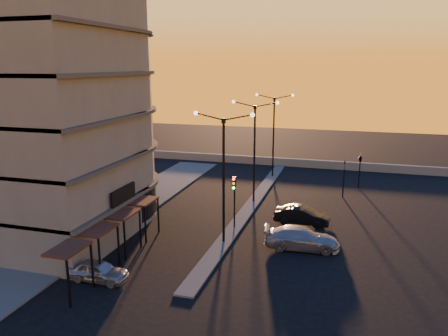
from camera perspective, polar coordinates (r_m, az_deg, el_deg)
ground at (r=32.15m, az=-0.05°, el=-9.74°), size 120.00×120.00×0.00m
sidewalk_west at (r=39.50m, az=-13.20°, el=-5.54°), size 5.00×40.00×0.12m
median at (r=41.23m, az=3.88°, el=-4.40°), size 1.20×36.00×0.12m
parapet at (r=56.07m, az=9.45°, el=0.69°), size 44.00×0.50×1.00m
building at (r=36.15m, az=-22.30°, el=11.27°), size 14.35×17.08×25.00m
streetlamp_near at (r=30.40m, az=-0.05°, el=0.01°), size 4.32×0.32×9.51m
streetlamp_mid at (r=39.89m, az=4.01°, el=3.19°), size 4.32×0.32×9.51m
streetlamp_far at (r=49.59m, az=6.51°, el=5.13°), size 4.32×0.32×9.51m
traffic_light_main at (r=33.77m, az=1.33°, el=-3.38°), size 0.28×0.44×4.25m
signal_east_a at (r=43.70m, az=15.38°, el=-1.29°), size 0.13×0.16×3.60m
signal_east_b at (r=47.35m, az=17.39°, el=1.14°), size 0.42×1.99×3.60m
car_hatchback at (r=27.77m, az=-16.12°, el=-12.77°), size 3.67×1.49×1.25m
car_sedan at (r=36.04m, az=10.15°, el=-6.11°), size 4.48×1.72×1.46m
car_wagon at (r=31.43m, az=10.12°, el=-9.02°), size 5.41×2.65×1.52m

